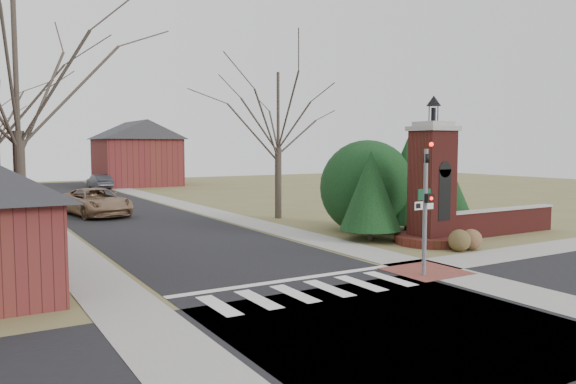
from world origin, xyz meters
TOP-DOWN VIEW (x-y plane):
  - ground at (0.00, 0.00)m, footprint 120.00×120.00m
  - main_street at (0.00, 22.00)m, footprint 8.00×70.00m
  - cross_street at (0.00, -3.00)m, footprint 120.00×8.00m
  - crosswalk_zone at (0.00, 0.80)m, footprint 8.00×2.20m
  - stop_bar at (0.00, 2.30)m, footprint 8.00×0.35m
  - sidewalk_right_main at (5.20, 22.00)m, footprint 2.00×60.00m
  - sidewalk_left at (-5.20, 22.00)m, footprint 2.00×60.00m
  - curb_apron at (4.80, 1.00)m, footprint 2.40×2.40m
  - traffic_signal_pole at (4.30, 0.57)m, footprint 0.28×0.41m
  - sign_post at (5.59, 1.99)m, footprint 0.90×0.07m
  - brick_gate_monument at (9.00, 4.99)m, footprint 3.20×3.20m
  - brick_garden_wall at (13.50, 5.00)m, footprint 7.50×0.50m
  - house_distant_right at (7.99, 47.99)m, footprint 8.80×8.80m
  - evergreen_near at (7.20, 7.00)m, footprint 2.80×2.80m
  - evergreen_mid at (10.50, 8.20)m, footprint 3.40×3.40m
  - evergreen_far at (12.50, 7.20)m, footprint 2.40×2.40m
  - evergreen_mass at (9.00, 9.50)m, footprint 4.80×4.80m
  - bare_tree_0 at (-7.00, 9.00)m, footprint 8.05×8.05m
  - bare_tree_3 at (7.50, 16.00)m, footprint 7.00×7.00m
  - pickup_truck at (-1.60, 22.70)m, footprint 3.74×6.49m
  - distant_car at (3.40, 45.04)m, footprint 1.82×4.47m
  - dry_shrub_left at (8.60, 3.00)m, footprint 0.91×0.91m
  - dry_shrub_right at (9.30, 3.00)m, footprint 0.87×0.87m

SIDE VIEW (x-z plane):
  - ground at x=0.00m, z-range 0.00..0.00m
  - main_street at x=0.00m, z-range 0.00..0.01m
  - cross_street at x=0.00m, z-range 0.00..0.01m
  - crosswalk_zone at x=0.00m, z-range 0.00..0.02m
  - stop_bar at x=0.00m, z-range 0.00..0.02m
  - sidewalk_right_main at x=5.20m, z-range 0.00..0.02m
  - sidewalk_left at x=-5.20m, z-range 0.00..0.02m
  - curb_apron at x=4.80m, z-range 0.00..0.02m
  - dry_shrub_right at x=9.30m, z-range 0.00..0.87m
  - dry_shrub_left at x=8.60m, z-range 0.00..0.91m
  - brick_garden_wall at x=13.50m, z-range 0.01..1.31m
  - distant_car at x=3.40m, z-range 0.00..1.44m
  - pickup_truck at x=-1.60m, z-range 0.00..1.70m
  - evergreen_far at x=12.50m, z-range 0.25..3.55m
  - sign_post at x=5.59m, z-range 0.57..3.32m
  - brick_gate_monument at x=9.00m, z-range -1.07..5.40m
  - evergreen_near at x=7.20m, z-range 0.25..4.35m
  - evergreen_mass at x=9.00m, z-range 0.00..4.80m
  - traffic_signal_pole at x=4.30m, z-range 0.34..4.84m
  - evergreen_mid at x=10.50m, z-range 0.25..4.95m
  - house_distant_right at x=7.99m, z-range 0.00..7.30m
  - bare_tree_3 at x=7.50m, z-range 1.84..11.54m
  - bare_tree_0 at x=-7.00m, z-range 2.12..13.27m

